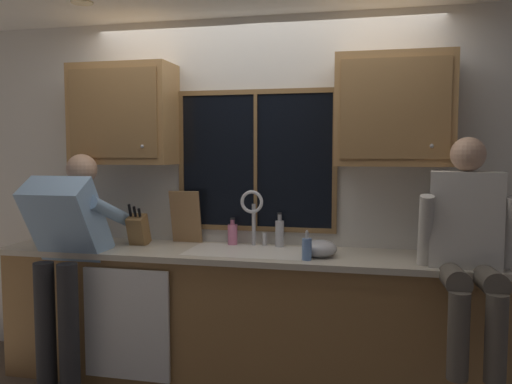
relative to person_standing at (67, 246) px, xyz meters
The scene contains 23 objects.
back_wall 1.40m from the person_standing, 29.91° to the left, with size 5.87×0.12×2.55m, color silver.
ceiling_downlight_left 1.58m from the person_standing, ahead, with size 0.14×0.14×0.01m, color #FFEAB2.
window_glass 1.42m from the person_standing, 28.10° to the left, with size 1.10×0.02×0.95m, color black.
window_frame_top 1.67m from the person_standing, 27.71° to the left, with size 1.17×0.02×0.04m, color brown.
window_frame_bottom 1.30m from the person_standing, 27.71° to the left, with size 1.17×0.02×0.04m, color brown.
window_frame_left 1.01m from the person_standing, 45.97° to the left, with size 0.04×0.02×0.95m, color brown.
window_frame_right 1.91m from the person_standing, 19.39° to the left, with size 0.04×0.02×0.95m, color brown.
window_mullion_center 1.42m from the person_standing, 27.63° to the left, with size 0.02×0.02×0.95m, color brown.
lower_cabinet_run 1.34m from the person_standing, 15.68° to the left, with size 3.47×0.58×0.88m, color olive.
countertop 1.23m from the person_standing, 14.78° to the left, with size 3.53×0.62×0.04m, color beige.
dishwasher_front 0.66m from the person_standing, ahead, with size 0.60×0.02×0.74m, color white.
upper_cabinet_left 1.02m from the person_standing, 66.12° to the left, with size 0.74×0.36×0.72m.
upper_cabinet_right 2.33m from the person_standing, 12.17° to the left, with size 0.74×0.36×0.72m.
sink 1.21m from the person_standing, 15.67° to the left, with size 0.80×0.46×0.21m.
faucet 1.28m from the person_standing, 23.46° to the left, with size 0.18×0.09×0.40m.
person_standing is the anchor object (origin of this frame).
person_sitting_on_counter 2.52m from the person_standing, ahead, with size 0.54×0.62×1.26m.
knife_block 0.51m from the person_standing, 47.88° to the left, with size 0.12×0.18×0.32m.
cutting_board 0.85m from the person_standing, 39.70° to the left, with size 0.23×0.02×0.39m, color #997047.
mixing_bowl 1.67m from the person_standing, ahead, with size 0.22×0.22×0.11m, color #B7B7BC.
soap_dispenser 1.59m from the person_standing, ahead, with size 0.06×0.07×0.19m.
bottle_green_glass 1.44m from the person_standing, 21.26° to the left, with size 0.06×0.06×0.24m.
bottle_tall_clear 1.13m from the person_standing, 28.26° to the left, with size 0.07×0.07×0.19m.
Camera 1 is at (0.79, -3.68, 1.61)m, focal length 36.57 mm.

